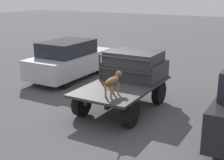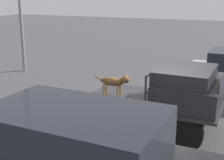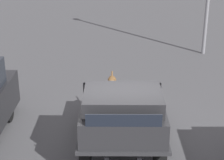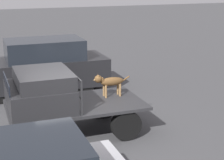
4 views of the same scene
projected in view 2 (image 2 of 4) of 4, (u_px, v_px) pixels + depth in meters
name	position (u px, v px, depth m)	size (l,w,h in m)	color
ground_plane	(152.00, 128.00, 8.73)	(80.00, 80.00, 0.00)	#474749
flatbed_truck	(153.00, 108.00, 8.57)	(3.60, 2.02, 0.86)	black
truck_cab	(188.00, 87.00, 8.00)	(1.60, 1.90, 0.96)	#28282B
truck_headboard	(157.00, 79.00, 8.31)	(0.04, 1.90, 0.88)	#2D2D30
dog	(115.00, 82.00, 8.60)	(1.09, 0.24, 0.68)	#9E7547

